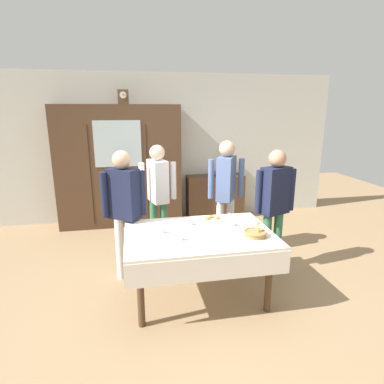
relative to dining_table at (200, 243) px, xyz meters
name	(u,v)px	position (x,y,z in m)	size (l,w,h in m)	color
ground_plane	(195,286)	(0.00, 0.24, -0.67)	(12.00, 12.00, 0.00)	#997A56
back_wall	(168,148)	(0.00, 2.89, 0.68)	(6.40, 0.10, 2.70)	silver
dining_table	(200,243)	(0.00, 0.00, 0.00)	(1.59, 1.09, 0.77)	#4C3321
wall_cabinet	(120,167)	(-0.90, 2.59, 0.40)	(2.15, 0.46, 2.14)	#4C3321
mantel_clock	(123,97)	(-0.77, 2.59, 1.59)	(0.18, 0.11, 0.24)	brown
bookshelf_low	(215,196)	(0.87, 2.64, -0.25)	(1.09, 0.35, 0.83)	#4C3321
book_stack	(215,174)	(0.87, 2.64, 0.20)	(0.15, 0.21, 0.06)	#2D5184
tea_cup_back_edge	(161,231)	(-0.41, 0.09, 0.13)	(0.13, 0.13, 0.06)	white
tea_cup_front_edge	(179,238)	(-0.24, -0.14, 0.13)	(0.13, 0.13, 0.06)	white
tea_cup_far_left	(190,223)	(-0.06, 0.27, 0.13)	(0.13, 0.13, 0.06)	white
tea_cup_near_left	(232,224)	(0.41, 0.16, 0.13)	(0.13, 0.13, 0.06)	white
bread_basket	(255,233)	(0.56, -0.18, 0.14)	(0.24, 0.24, 0.16)	#9E7542
pastry_plate	(212,219)	(0.24, 0.39, 0.12)	(0.28, 0.28, 0.05)	white
spoon_far_left	(206,231)	(0.09, 0.06, 0.11)	(0.12, 0.02, 0.01)	silver
spoon_mid_left	(150,251)	(-0.55, -0.34, 0.11)	(0.12, 0.02, 0.01)	silver
person_behind_table_right	(124,203)	(-0.79, 0.60, 0.31)	(0.52, 0.37, 1.61)	silver
person_by_cabinet	(158,189)	(-0.33, 1.25, 0.30)	(0.52, 0.40, 1.59)	#33704C
person_near_right_end	(226,187)	(0.61, 1.07, 0.34)	(0.52, 0.41, 1.65)	silver
person_beside_shelf	(275,200)	(1.06, 0.46, 0.30)	(0.52, 0.32, 1.59)	#33704C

